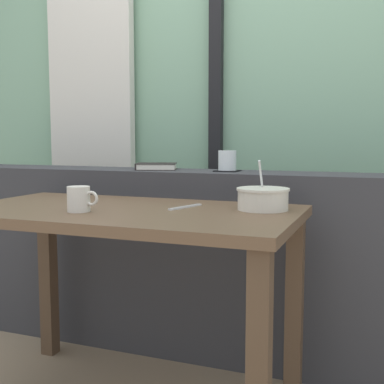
{
  "coord_description": "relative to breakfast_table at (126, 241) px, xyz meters",
  "views": [
    {
      "loc": [
        0.8,
        -1.52,
        0.97
      ],
      "look_at": [
        0.06,
        0.39,
        0.75
      ],
      "focal_mm": 46.72,
      "sensor_mm": 36.0,
      "label": 1
    }
  ],
  "objects": [
    {
      "name": "outdoor_backdrop",
      "position": [
        0.04,
        1.22,
        0.78
      ],
      "size": [
        4.8,
        0.08,
        2.8
      ],
      "primitive_type": "cube",
      "color": "#84B293",
      "rests_on": "ground"
    },
    {
      "name": "curtain_left_panel",
      "position": [
        -0.84,
        1.12,
        0.63
      ],
      "size": [
        0.56,
        0.06,
        2.5
      ],
      "primitive_type": "cube",
      "color": "silver",
      "rests_on": "ground"
    },
    {
      "name": "window_divider_post",
      "position": [
        -0.05,
        1.15,
        0.68
      ],
      "size": [
        0.07,
        0.05,
        2.6
      ],
      "primitive_type": "cube",
      "color": "black",
      "rests_on": "ground"
    },
    {
      "name": "dark_console_ledge",
      "position": [
        0.04,
        0.55,
        -0.2
      ],
      "size": [
        2.8,
        0.29,
        0.83
      ],
      "primitive_type": "cube",
      "color": "#38383D",
      "rests_on": "ground"
    },
    {
      "name": "breakfast_table",
      "position": [
        0.0,
        0.0,
        0.0
      ],
      "size": [
        1.2,
        0.65,
        0.73
      ],
      "color": "brown",
      "rests_on": "ground"
    },
    {
      "name": "coaster_square",
      "position": [
        0.2,
        0.55,
        0.22
      ],
      "size": [
        0.1,
        0.1,
        0.0
      ],
      "primitive_type": "cube",
      "color": "black",
      "rests_on": "dark_console_ledge"
    },
    {
      "name": "juice_glass",
      "position": [
        0.2,
        0.55,
        0.26
      ],
      "size": [
        0.08,
        0.08,
        0.09
      ],
      "color": "white",
      "rests_on": "coaster_square"
    },
    {
      "name": "closed_book",
      "position": [
        -0.14,
        0.56,
        0.23
      ],
      "size": [
        0.22,
        0.2,
        0.03
      ],
      "color": "black",
      "rests_on": "dark_console_ledge"
    },
    {
      "name": "soup_bowl",
      "position": [
        0.46,
        0.14,
        0.15
      ],
      "size": [
        0.18,
        0.18,
        0.17
      ],
      "color": "silver",
      "rests_on": "breakfast_table"
    },
    {
      "name": "fork_utensil",
      "position": [
        0.19,
        0.09,
        0.12
      ],
      "size": [
        0.06,
        0.17,
        0.01
      ],
      "primitive_type": "cube",
      "rotation": [
        0.0,
        0.0,
        -0.3
      ],
      "color": "silver",
      "rests_on": "breakfast_table"
    },
    {
      "name": "ceramic_mug",
      "position": [
        -0.1,
        -0.13,
        0.16
      ],
      "size": [
        0.11,
        0.08,
        0.08
      ],
      "color": "silver",
      "rests_on": "breakfast_table"
    }
  ]
}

